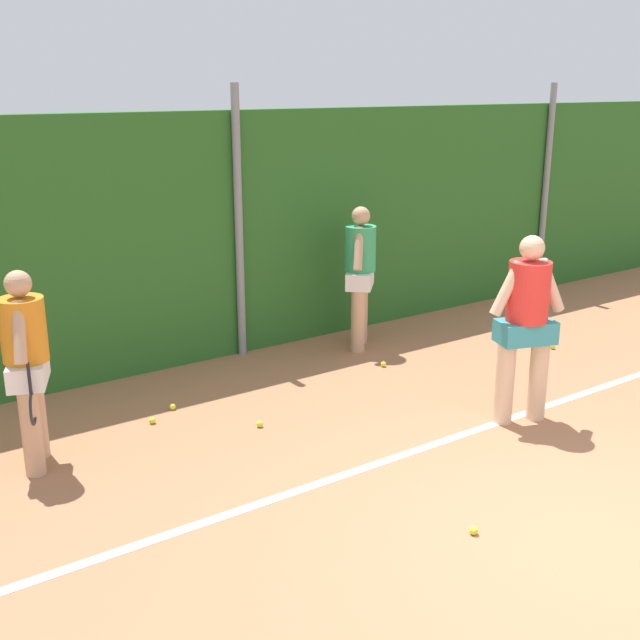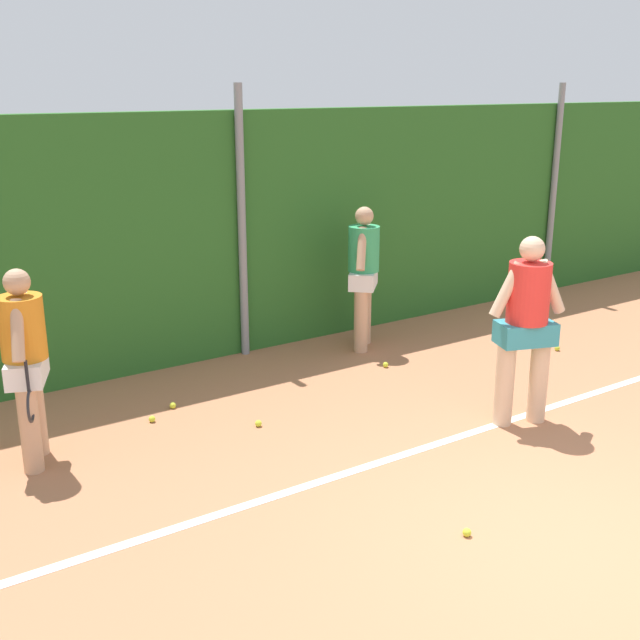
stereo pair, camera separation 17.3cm
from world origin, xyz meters
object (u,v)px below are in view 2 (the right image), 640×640
Objects in this scene: tennis_ball_3 at (258,423)px; tennis_ball_7 at (467,532)px; tennis_ball_5 at (173,405)px; tennis_ball_6 at (152,419)px; player_backcourt_far at (363,270)px; player_midcourt at (25,357)px; tennis_ball_4 at (386,365)px; tennis_ball_9 at (557,348)px; player_foreground_near at (526,321)px.

tennis_ball_7 is (0.35, -2.58, 0.00)m from tennis_ball_3.
tennis_ball_7 is (0.87, -3.47, 0.00)m from tennis_ball_5.
tennis_ball_6 is at bearing 109.96° from tennis_ball_7.
tennis_ball_7 is (1.19, -3.27, 0.00)m from tennis_ball_6.
player_backcourt_far is 27.47× the size of tennis_ball_7.
player_midcourt is 2.29m from tennis_ball_3.
tennis_ball_5 is at bearing 174.47° from tennis_ball_4.
tennis_ball_9 is at bearing -11.48° from tennis_ball_5.
player_foreground_near is 28.65× the size of tennis_ball_9.
tennis_ball_3 is 2.61m from tennis_ball_7.
tennis_ball_7 is at bearing 52.81° from player_foreground_near.
tennis_ball_9 is at bearing -83.46° from player_backcourt_far.
tennis_ball_3 is (-2.24, 1.34, -1.03)m from player_foreground_near.
tennis_ball_7 is at bearing 60.02° from player_midcourt.
tennis_ball_4 is at bearing -5.53° from tennis_ball_5.
tennis_ball_9 is (1.98, -1.49, -0.99)m from player_backcourt_far.
player_backcourt_far is at bearing 10.27° from tennis_ball_5.
tennis_ball_9 is at bearing -8.55° from tennis_ball_6.
tennis_ball_9 is (5.13, -0.77, 0.00)m from tennis_ball_6.
tennis_ball_9 is at bearing 107.08° from player_midcourt.
tennis_ball_3 is at bearing 178.82° from tennis_ball_9.
player_foreground_near is at bearing -138.01° from player_backcourt_far.
player_foreground_near reaches higher than player_backcourt_far.
player_midcourt is at bearing -163.01° from tennis_ball_5.
player_backcourt_far reaches higher than tennis_ball_3.
tennis_ball_6 is at bearing 171.45° from tennis_ball_9.
player_backcourt_far is 27.47× the size of tennis_ball_3.
player_backcourt_far is 1.27m from tennis_ball_4.
player_midcourt is at bearing -177.15° from tennis_ball_4.
tennis_ball_3 is at bearing 164.87° from player_backcourt_far.
tennis_ball_5 is at bearing 104.12° from tennis_ball_7.
tennis_ball_5 is 0.38m from tennis_ball_6.
tennis_ball_6 and tennis_ball_7 have the same top height.
tennis_ball_4 is 1.00× the size of tennis_ball_9.
tennis_ball_4 and tennis_ball_7 have the same top height.
tennis_ball_4 and tennis_ball_9 have the same top height.
tennis_ball_5 is 1.00× the size of tennis_ball_7.
tennis_ball_3 and tennis_ball_6 have the same top height.
tennis_ball_6 is (-3.08, 2.03, -1.03)m from player_foreground_near.
player_foreground_near is 2.49m from tennis_ball_7.
tennis_ball_9 is at bearing -129.00° from player_foreground_near.
tennis_ball_7 is at bearing -162.66° from player_backcourt_far.
player_backcourt_far is at bearing 31.26° from tennis_ball_3.
player_midcourt reaches higher than tennis_ball_3.
tennis_ball_6 is 3.48m from tennis_ball_7.
tennis_ball_9 is at bearing 32.30° from tennis_ball_7.
player_midcourt is at bearing 167.99° from tennis_ball_3.
tennis_ball_4 is at bearing 16.90° from tennis_ball_3.
tennis_ball_4 is at bearing -66.33° from player_foreground_near.
tennis_ball_4 is 1.00× the size of tennis_ball_7.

